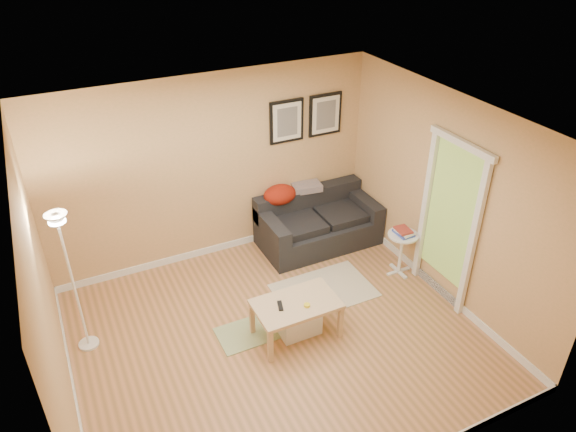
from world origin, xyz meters
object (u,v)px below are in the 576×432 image
object	(u,v)px
coffee_table	(296,319)
sofa	(319,221)
side_table	(401,254)
book_stack	(404,231)
storage_bin	(298,321)
floor_lamp	(74,288)

from	to	relation	value
coffee_table	sofa	bearing A→B (deg)	55.34
side_table	book_stack	world-z (taller)	book_stack
coffee_table	storage_bin	size ratio (longest dim) A/B	1.96
storage_bin	floor_lamp	bearing A→B (deg)	159.29
sofa	book_stack	bearing A→B (deg)	-59.76
sofa	floor_lamp	bearing A→B (deg)	-168.58
coffee_table	storage_bin	xyz separation A→B (m)	(0.05, 0.04, -0.09)
sofa	side_table	distance (m)	1.29
coffee_table	storage_bin	world-z (taller)	coffee_table
coffee_table	side_table	bearing A→B (deg)	16.19
storage_bin	book_stack	xyz separation A→B (m)	(1.77, 0.43, 0.51)
coffee_table	side_table	world-z (taller)	side_table
sofa	side_table	world-z (taller)	sofa
sofa	storage_bin	size ratio (longest dim) A/B	3.47
storage_bin	book_stack	world-z (taller)	book_stack
storage_bin	side_table	bearing A→B (deg)	13.50
book_stack	floor_lamp	bearing A→B (deg)	158.35
coffee_table	floor_lamp	bearing A→B (deg)	159.76
storage_bin	book_stack	distance (m)	1.89
coffee_table	floor_lamp	xyz separation A→B (m)	(-2.21, 0.90, 0.59)
coffee_table	book_stack	xyz separation A→B (m)	(1.81, 0.47, 0.42)
book_stack	storage_bin	bearing A→B (deg)	178.03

